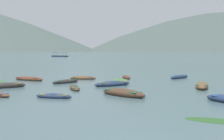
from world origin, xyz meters
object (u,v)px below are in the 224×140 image
(rowboat_0, at_px, (29,79))
(rowboat_6, at_px, (179,77))
(rowboat_10, at_px, (202,86))
(rowboat_11, at_px, (65,82))
(rowboat_5, at_px, (112,84))
(rowboat_7, at_px, (126,77))
(rowboat_1, at_px, (123,93))
(rowboat_12, at_px, (83,78))
(rowboat_9, at_px, (75,88))
(rowboat_8, at_px, (6,86))
(ferry_0, at_px, (60,56))
(rowboat_3, at_px, (54,96))

(rowboat_0, relative_size, rowboat_6, 1.30)
(rowboat_10, relative_size, rowboat_11, 1.35)
(rowboat_5, height_order, rowboat_7, rowboat_5)
(rowboat_1, bearing_deg, rowboat_11, 127.33)
(rowboat_5, xyz_separation_m, rowboat_6, (9.13, 7.70, -0.02))
(rowboat_5, distance_m, rowboat_10, 9.25)
(rowboat_6, bearing_deg, rowboat_10, -90.04)
(rowboat_1, xyz_separation_m, rowboat_12, (-4.91, 12.52, -0.06))
(rowboat_7, bearing_deg, rowboat_5, -103.45)
(rowboat_12, bearing_deg, rowboat_10, -31.02)
(rowboat_9, relative_size, rowboat_10, 0.82)
(rowboat_9, height_order, rowboat_10, rowboat_10)
(rowboat_8, relative_size, rowboat_12, 1.10)
(rowboat_1, xyz_separation_m, rowboat_8, (-11.81, 4.59, -0.03))
(rowboat_8, distance_m, ferry_0, 132.43)
(rowboat_8, xyz_separation_m, rowboat_9, (7.15, -0.89, -0.07))
(rowboat_3, distance_m, rowboat_11, 9.58)
(rowboat_5, xyz_separation_m, rowboat_12, (-3.96, 6.30, -0.03))
(rowboat_12, height_order, ferry_0, ferry_0)
(rowboat_1, distance_m, rowboat_7, 13.95)
(rowboat_3, bearing_deg, rowboat_5, 57.49)
(rowboat_5, relative_size, ferry_0, 0.41)
(rowboat_0, height_order, rowboat_11, rowboat_0)
(rowboat_10, bearing_deg, rowboat_9, -175.70)
(rowboat_0, xyz_separation_m, rowboat_7, (12.54, 2.76, -0.05))
(rowboat_7, distance_m, rowboat_12, 5.96)
(rowboat_10, height_order, ferry_0, ferry_0)
(rowboat_11, xyz_separation_m, rowboat_12, (1.55, 4.05, 0.01))
(rowboat_6, bearing_deg, rowboat_0, -172.06)
(rowboat_0, relative_size, rowboat_8, 1.17)
(rowboat_1, xyz_separation_m, ferry_0, (-33.78, 135.18, 0.22))
(rowboat_12, bearing_deg, rowboat_11, -110.99)
(rowboat_5, xyz_separation_m, ferry_0, (-32.83, 128.96, 0.25))
(rowboat_11, relative_size, ferry_0, 0.30)
(rowboat_5, distance_m, rowboat_12, 7.44)
(rowboat_11, distance_m, rowboat_12, 4.34)
(rowboat_0, relative_size, rowboat_1, 1.08)
(rowboat_1, xyz_separation_m, rowboat_10, (8.17, 4.66, 0.01))
(rowboat_5, height_order, rowboat_10, rowboat_10)
(rowboat_12, bearing_deg, rowboat_6, 6.11)
(rowboat_0, bearing_deg, rowboat_10, -18.15)
(rowboat_0, relative_size, rowboat_11, 1.44)
(rowboat_11, bearing_deg, rowboat_1, -52.67)
(rowboat_6, relative_size, ferry_0, 0.33)
(rowboat_12, bearing_deg, rowboat_8, -131.02)
(rowboat_5, height_order, rowboat_9, rowboat_5)
(rowboat_8, height_order, rowboat_12, rowboat_8)
(ferry_0, bearing_deg, rowboat_8, -80.45)
(rowboat_9, relative_size, rowboat_12, 0.98)
(rowboat_8, bearing_deg, rowboat_9, -7.11)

